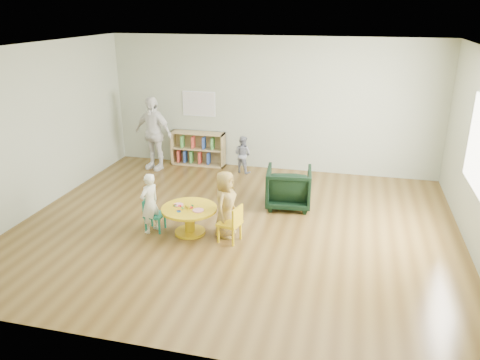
{
  "coord_description": "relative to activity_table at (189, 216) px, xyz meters",
  "views": [
    {
      "loc": [
        1.71,
        -6.63,
        3.36
      ],
      "look_at": [
        0.14,
        -0.3,
        0.92
      ],
      "focal_mm": 35.0,
      "sensor_mm": 36.0,
      "label": 1
    }
  ],
  "objects": [
    {
      "name": "child_left",
      "position": [
        -0.61,
        -0.09,
        0.18
      ],
      "size": [
        0.35,
        0.41,
        0.97
      ],
      "primitive_type": "imported",
      "rotation": [
        0.0,
        0.0,
        -1.96
      ],
      "color": "white",
      "rests_on": "ground"
    },
    {
      "name": "alphabet_poster",
      "position": [
        -0.95,
        3.39,
        1.05
      ],
      "size": [
        0.74,
        0.01,
        0.54
      ],
      "color": "white",
      "rests_on": "ground"
    },
    {
      "name": "activity_table",
      "position": [
        0.0,
        0.0,
        0.0
      ],
      "size": [
        0.87,
        0.87,
        0.48
      ],
      "rotation": [
        0.0,
        0.0,
        0.3
      ],
      "color": "gold",
      "rests_on": "ground"
    },
    {
      "name": "child_right",
      "position": [
        0.57,
        0.05,
        0.23
      ],
      "size": [
        0.39,
        0.55,
        1.05
      ],
      "primitive_type": "imported",
      "rotation": [
        0.0,
        0.0,
        1.47
      ],
      "color": "yellow",
      "rests_on": "ground"
    },
    {
      "name": "toddler",
      "position": [
        0.13,
        2.98,
        0.1
      ],
      "size": [
        0.47,
        0.41,
        0.8
      ],
      "primitive_type": "imported",
      "rotation": [
        0.0,
        0.0,
        2.8
      ],
      "color": "#19233F",
      "rests_on": "ground"
    },
    {
      "name": "bookshelf",
      "position": [
        -0.97,
        3.26,
        0.07
      ],
      "size": [
        1.2,
        0.3,
        0.75
      ],
      "color": "tan",
      "rests_on": "ground"
    },
    {
      "name": "room",
      "position": [
        0.66,
        0.41,
        1.59
      ],
      "size": [
        7.1,
        7.0,
        2.8
      ],
      "color": "brown",
      "rests_on": "ground"
    },
    {
      "name": "adult_caretaker",
      "position": [
        -1.8,
        2.77,
        0.49
      ],
      "size": [
        1.0,
        0.61,
        1.59
      ],
      "primitive_type": "imported",
      "rotation": [
        0.0,
        0.0,
        -0.25
      ],
      "color": "white",
      "rests_on": "ground"
    },
    {
      "name": "kid_chair_left",
      "position": [
        -0.6,
        -0.04,
        -0.01
      ],
      "size": [
        0.29,
        0.29,
        0.53
      ],
      "rotation": [
        0.0,
        0.0,
        -1.57
      ],
      "color": "#167961",
      "rests_on": "ground"
    },
    {
      "name": "armchair",
      "position": [
        1.34,
        1.41,
        0.06
      ],
      "size": [
        0.85,
        0.87,
        0.72
      ],
      "primitive_type": "imported",
      "rotation": [
        0.0,
        0.0,
        3.25
      ],
      "color": "black",
      "rests_on": "ground"
    },
    {
      "name": "kid_chair_right",
      "position": [
        0.72,
        -0.11,
        0.01
      ],
      "size": [
        0.37,
        0.37,
        0.58
      ],
      "rotation": [
        0.0,
        0.0,
        1.34
      ],
      "color": "gold",
      "rests_on": "ground"
    }
  ]
}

